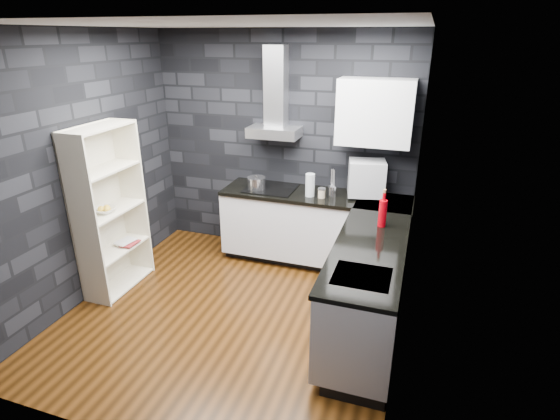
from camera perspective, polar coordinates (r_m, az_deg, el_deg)
The scene contains 28 objects.
ground at distance 4.58m, azimuth -6.11°, elevation -13.20°, with size 3.20×3.20×0.00m, color #41220A.
ceiling at distance 3.75m, azimuth -7.90°, elevation 22.89°, with size 3.20×3.20×0.00m, color silver.
wall_back at distance 5.41m, azimuth 0.44°, elevation 8.33°, with size 3.20×0.05×2.70m, color black.
wall_front at distance 2.71m, azimuth -21.64°, elevation -7.87°, with size 3.20×0.05×2.70m, color black.
wall_left at distance 4.86m, azimuth -24.60°, elevation 4.71°, with size 0.05×3.20×2.70m, color black.
wall_right at distance 3.61m, azimuth 17.19°, elevation 0.21°, with size 0.05×3.20×2.70m, color black.
toekick_back at distance 5.49m, azimuth 4.46°, elevation -6.09°, with size 2.18×0.50×0.10m, color black.
toekick_right at distance 4.34m, azimuth 11.40°, elevation -15.01°, with size 0.50×1.78×0.10m, color black.
counter_back_cab at distance 5.27m, azimuth 4.49°, elevation -2.15°, with size 2.20×0.60×0.76m, color silver.
counter_right_cab at distance 4.10m, azimuth 11.29°, elevation -10.11°, with size 0.60×1.80×0.76m, color silver.
counter_back_top at distance 5.11m, azimuth 4.59°, elevation 1.90°, with size 2.20×0.62×0.04m, color black.
counter_right_top at distance 3.90m, azimuth 11.58°, elevation -5.10°, with size 0.62×1.80×0.04m, color black.
counter_corner_top at distance 5.00m, azimuth 13.54°, elevation 0.89°, with size 0.62×0.62×0.04m, color black.
hood_body at distance 5.20m, azimuth -0.77°, elevation 10.13°, with size 0.60×0.34×0.12m, color silver.
hood_chimney at distance 5.19m, azimuth -0.53°, elevation 15.81°, with size 0.24×0.20×0.90m, color silver.
upper_cabinet at distance 4.89m, azimuth 12.33°, elevation 12.34°, with size 0.80×0.35×0.70m, color silver.
cooktop at distance 5.26m, azimuth -1.20°, elevation 2.86°, with size 0.58×0.50×0.01m, color black.
sink_rim at distance 3.46m, azimuth 10.63°, elevation -8.53°, with size 0.44×0.40×0.01m, color silver.
pot at distance 5.22m, azimuth -3.09°, elevation 3.49°, with size 0.21×0.21×0.13m, color silver.
glass_vase at distance 4.99m, azimuth 3.94°, elevation 3.27°, with size 0.11×0.11×0.26m, color silver.
storage_jar at distance 4.97m, azimuth 5.46°, elevation 2.15°, with size 0.08×0.08×0.10m, color tan.
utensil_crock at distance 5.04m, azimuth 6.81°, elevation 2.46°, with size 0.09×0.09×0.12m, color silver.
appliance_garage at distance 5.02m, azimuth 11.23°, elevation 4.12°, with size 0.40×0.31×0.40m, color #B2B5BB.
red_bottle at distance 4.30m, azimuth 13.25°, elevation -0.42°, with size 0.08×0.08×0.27m, color #9E0009.
bookshelf at distance 4.93m, azimuth -21.32°, elevation -0.11°, with size 0.34×0.80×1.80m, color beige.
fruit_bowl at distance 4.87m, azimuth -21.89°, elevation -0.01°, with size 0.21×0.21×0.05m, color silver.
book_red at distance 5.13m, azimuth -19.83°, elevation -3.04°, with size 0.16×0.02×0.21m, color maroon.
book_second at distance 5.16m, azimuth -20.27°, elevation -2.69°, with size 0.16×0.02×0.22m, color #B2B2B2.
Camera 1 is at (1.63, -3.37, 2.63)m, focal length 28.00 mm.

